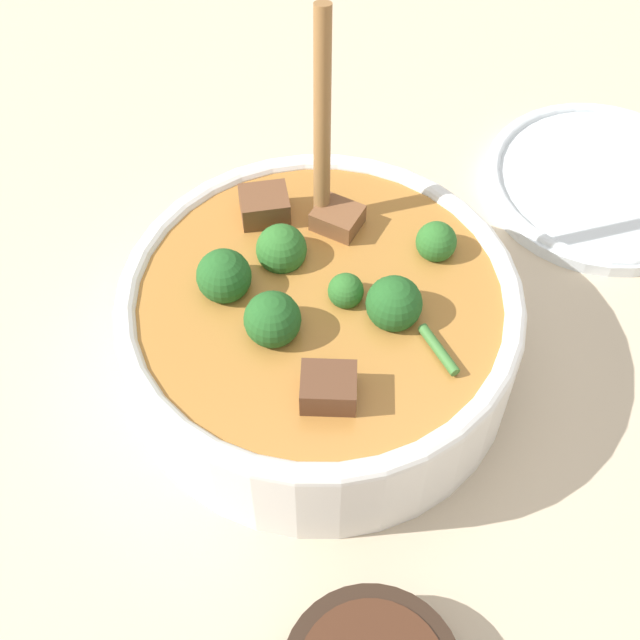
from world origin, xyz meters
name	(u,v)px	position (x,y,z in m)	size (l,w,h in m)	color
ground_plane	(320,363)	(0.00, 0.00, 0.00)	(4.00, 4.00, 0.00)	#C6B293
stew_bowl	(320,324)	(0.00, 0.00, 0.05)	(0.28, 0.28, 0.24)	white
empty_plate	(600,182)	(-0.30, -0.05, 0.01)	(0.20, 0.20, 0.02)	white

